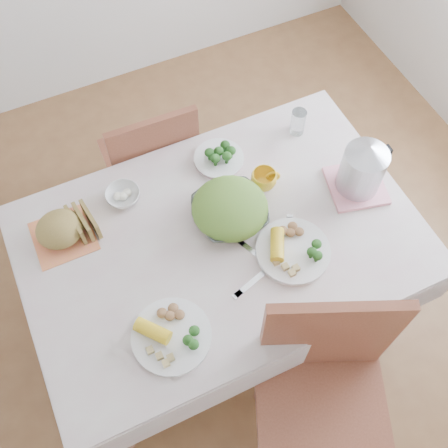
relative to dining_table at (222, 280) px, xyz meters
name	(u,v)px	position (x,y,z in m)	size (l,w,h in m)	color
floor	(222,311)	(0.00, 0.00, -0.38)	(3.60, 3.60, 0.00)	brown
dining_table	(222,280)	(0.00, 0.00, 0.00)	(1.40, 0.90, 0.75)	brown
tablecloth	(221,238)	(0.00, 0.00, 0.38)	(1.50, 1.00, 0.01)	beige
chair_near	(320,421)	(0.07, -0.71, 0.09)	(0.48, 0.48, 1.06)	brown
chair_far	(149,157)	(-0.06, 0.71, 0.09)	(0.41, 0.41, 0.92)	brown
salad_bowl	(230,212)	(0.07, 0.07, 0.42)	(0.28, 0.28, 0.07)	white
dinner_plate_left	(172,336)	(-0.32, -0.28, 0.40)	(0.28, 0.28, 0.02)	white
dinner_plate_right	(293,251)	(0.21, -0.17, 0.40)	(0.28, 0.28, 0.02)	white
broccoli_plate	(219,159)	(0.15, 0.34, 0.40)	(0.21, 0.21, 0.02)	beige
napkin	(64,236)	(-0.54, 0.26, 0.39)	(0.22, 0.22, 0.00)	#EC804C
bread_loaf	(60,229)	(-0.54, 0.26, 0.45)	(0.18, 0.17, 0.11)	olive
fruit_bowl	(123,196)	(-0.28, 0.33, 0.41)	(0.14, 0.14, 0.04)	white
yellow_mug	(264,180)	(0.25, 0.15, 0.43)	(0.10, 0.10, 0.08)	yellow
glass_tumbler	(298,121)	(0.51, 0.34, 0.45)	(0.06, 0.06, 0.12)	white
pink_tray	(356,186)	(0.59, -0.02, 0.40)	(0.22, 0.22, 0.02)	pink
electric_kettle	(362,169)	(0.59, -0.02, 0.51)	(0.17, 0.17, 0.24)	#B2B5BA
fork_left	(256,254)	(0.09, -0.12, 0.39)	(0.02, 0.17, 0.00)	silver
fork_right	(289,241)	(0.23, -0.12, 0.39)	(0.02, 0.21, 0.00)	silver
knife	(254,281)	(0.03, -0.21, 0.39)	(0.02, 0.18, 0.00)	silver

